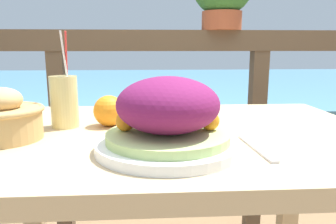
% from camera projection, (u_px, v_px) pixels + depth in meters
% --- Properties ---
extents(patio_table, '(1.05, 0.73, 0.70)m').
position_uv_depth(patio_table, '(170.00, 169.00, 0.85)').
color(patio_table, tan).
rests_on(patio_table, ground_plane).
extents(railing_fence, '(2.80, 0.08, 0.99)m').
position_uv_depth(railing_fence, '(160.00, 92.00, 1.49)').
color(railing_fence, brown).
rests_on(railing_fence, ground_plane).
extents(sea_backdrop, '(12.00, 4.00, 0.51)m').
position_uv_depth(sea_backdrop, '(152.00, 102.00, 4.02)').
color(sea_backdrop, teal).
rests_on(sea_backdrop, ground_plane).
extents(salad_plate, '(0.30, 0.30, 0.15)m').
position_uv_depth(salad_plate, '(168.00, 119.00, 0.66)').
color(salad_plate, white).
rests_on(salad_plate, patio_table).
extents(drink_glass, '(0.07, 0.07, 0.25)m').
position_uv_depth(drink_glass, '(64.00, 101.00, 0.86)').
color(drink_glass, '#DBCC7F').
rests_on(drink_glass, patio_table).
extents(bread_basket, '(0.18, 0.18, 0.12)m').
position_uv_depth(bread_basket, '(2.00, 118.00, 0.74)').
color(bread_basket, tan).
rests_on(bread_basket, patio_table).
extents(fork, '(0.03, 0.18, 0.00)m').
position_uv_depth(fork, '(256.00, 148.00, 0.68)').
color(fork, silver).
rests_on(fork, patio_table).
extents(orange_near_basket, '(0.08, 0.08, 0.08)m').
position_uv_depth(orange_near_basket, '(109.00, 111.00, 0.87)').
color(orange_near_basket, orange).
rests_on(orange_near_basket, patio_table).
extents(orange_near_glass, '(0.07, 0.07, 0.07)m').
position_uv_depth(orange_near_glass, '(200.00, 108.00, 0.95)').
color(orange_near_glass, orange).
rests_on(orange_near_glass, patio_table).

